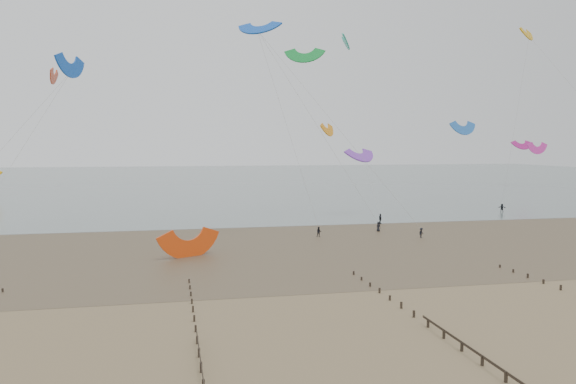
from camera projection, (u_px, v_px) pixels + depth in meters
name	position (u px, v px, depth m)	size (l,w,h in m)	color
ground	(354.00, 307.00, 49.67)	(500.00, 500.00, 0.00)	brown
sea_and_shore	(253.00, 243.00, 82.40)	(500.00, 665.00, 0.03)	#475654
kitesurfers	(433.00, 219.00, 102.62)	(139.18, 29.52, 1.89)	black
grounded_kite	(190.00, 257.00, 72.24)	(7.40, 3.88, 5.64)	#E4430E
kites_airborne	(179.00, 111.00, 132.39)	(226.20, 101.94, 37.92)	#E630A7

